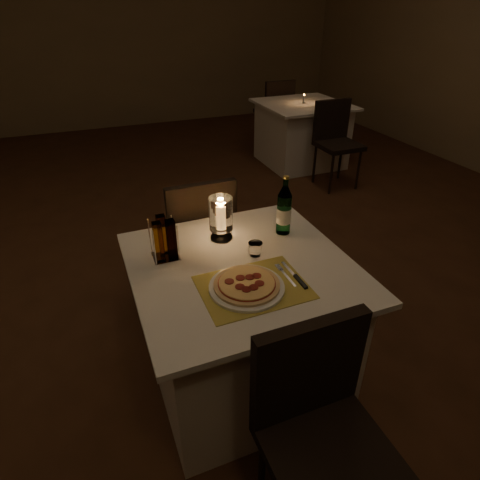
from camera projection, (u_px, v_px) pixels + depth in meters
name	position (u px, v px, depth m)	size (l,w,h in m)	color
floor	(185.00, 325.00, 2.59)	(8.00, 10.00, 0.02)	#472817
wall_back	(87.00, 24.00, 5.80)	(8.00, 0.02, 3.00)	olive
main_table	(241.00, 324.00, 2.04)	(1.00, 1.00, 0.74)	silver
chair_near	(319.00, 418.00, 1.38)	(0.42, 0.42, 0.90)	black
chair_far	(199.00, 230.00, 2.52)	(0.42, 0.42, 0.90)	black
placemat	(253.00, 287.00, 1.70)	(0.45, 0.34, 0.00)	gold
plate	(247.00, 287.00, 1.69)	(0.32, 0.32, 0.01)	white
pizza	(247.00, 284.00, 1.68)	(0.28, 0.28, 0.02)	#D8B77F
fork	(284.00, 274.00, 1.78)	(0.02, 0.18, 0.00)	silver
knife	(298.00, 279.00, 1.74)	(0.02, 0.22, 0.01)	black
tumbler	(255.00, 249.00, 1.90)	(0.07, 0.07, 0.07)	white
water_bottle	(284.00, 211.00, 2.04)	(0.08, 0.08, 0.31)	#5CAA6A
hurricane_candle	(221.00, 215.00, 1.99)	(0.12, 0.12, 0.23)	white
cruet_caddy	(164.00, 240.00, 1.85)	(0.12, 0.12, 0.21)	white
neighbor_table_right	(301.00, 134.00, 4.96)	(1.00, 1.00, 0.74)	silver
neighbor_chair_ra	(335.00, 135.00, 4.30)	(0.42, 0.42, 0.90)	black
neighbor_chair_rb	(276.00, 107.00, 5.44)	(0.42, 0.42, 0.90)	black
neighbor_candle_right	(304.00, 99.00, 4.75)	(0.03, 0.03, 0.11)	white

